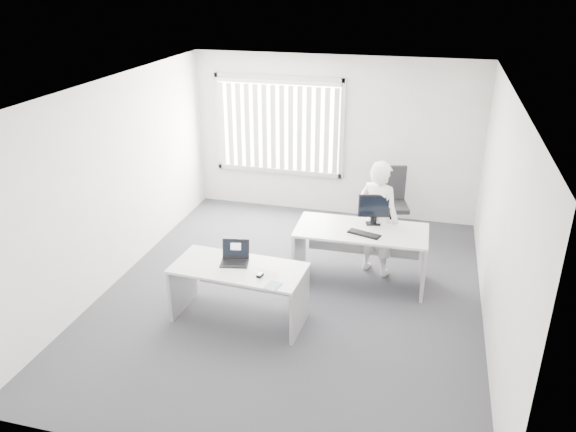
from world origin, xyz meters
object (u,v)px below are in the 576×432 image
(desk_near, at_px, (239,282))
(desk_far, at_px, (361,244))
(laptop, at_px, (234,254))
(office_chair, at_px, (391,213))
(monitor, at_px, (374,210))
(person, at_px, (378,218))

(desk_near, height_order, desk_far, desk_far)
(desk_near, xyz_separation_m, laptop, (-0.07, 0.06, 0.34))
(desk_far, bearing_deg, office_chair, 80.01)
(desk_far, bearing_deg, monitor, 57.06)
(office_chair, height_order, laptop, office_chair)
(office_chair, relative_size, laptop, 3.33)
(desk_near, height_order, person, person)
(office_chair, bearing_deg, desk_near, -132.32)
(desk_far, height_order, person, person)
(desk_near, distance_m, monitor, 2.16)
(desk_near, bearing_deg, office_chair, 65.93)
(desk_near, relative_size, monitor, 3.80)
(desk_near, height_order, laptop, laptop)
(desk_far, distance_m, laptop, 1.89)
(person, bearing_deg, desk_near, 70.97)
(desk_near, bearing_deg, laptop, 141.79)
(office_chair, xyz_separation_m, monitor, (-0.14, -1.55, 0.69))
(person, distance_m, laptop, 2.25)
(person, height_order, monitor, person)
(desk_far, xyz_separation_m, laptop, (-1.40, -1.24, 0.28))
(monitor, bearing_deg, office_chair, 71.57)
(office_chair, xyz_separation_m, laptop, (-1.67, -3.01, 0.52))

